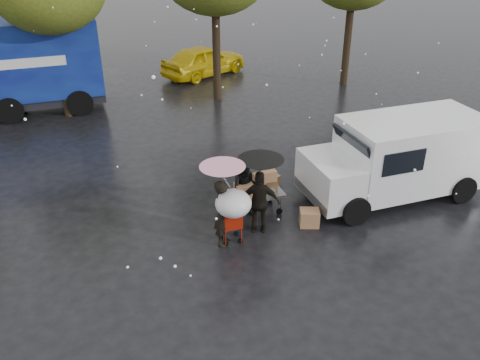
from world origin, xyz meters
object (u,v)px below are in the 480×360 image
object	(u,v)px
person_black	(260,202)
yellow_taxi	(204,60)
shopping_cart	(233,206)
white_van	(399,157)
person_pink	(223,213)
vendor_cart	(257,187)

from	to	relation	value
person_black	yellow_taxi	size ratio (longest dim) A/B	0.39
shopping_cart	white_van	size ratio (longest dim) A/B	0.30
person_pink	person_black	bearing A→B (deg)	-45.92
person_pink	vendor_cart	size ratio (longest dim) A/B	1.10
person_black	shopping_cart	distance (m)	0.89
yellow_taxi	vendor_cart	bearing A→B (deg)	145.47
shopping_cart	person_pink	bearing A→B (deg)	144.64
yellow_taxi	person_black	bearing A→B (deg)	144.99
vendor_cart	yellow_taxi	size ratio (longest dim) A/B	0.36
person_black	white_van	xyz separation A→B (m)	(4.22, 0.48, 0.34)
person_pink	shopping_cart	xyz separation A→B (m)	(0.19, -0.14, 0.23)
person_pink	yellow_taxi	distance (m)	13.90
person_black	white_van	distance (m)	4.26
yellow_taxi	person_pink	bearing A→B (deg)	141.12
shopping_cart	vendor_cart	bearing A→B (deg)	48.67
person_black	person_pink	bearing A→B (deg)	33.53
person_black	white_van	bearing A→B (deg)	-150.63
vendor_cart	shopping_cart	bearing A→B (deg)	-131.33
person_pink	shopping_cart	distance (m)	0.33
person_black	vendor_cart	distance (m)	0.92
person_black	shopping_cart	bearing A→B (deg)	45.06
vendor_cart	white_van	size ratio (longest dim) A/B	0.31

